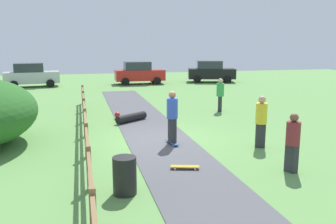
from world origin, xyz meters
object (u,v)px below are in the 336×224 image
(skater_riding, at_px, (172,115))
(skater_fallen, at_px, (130,117))
(parked_car_black, at_px, (211,71))
(bystander_maroon, at_px, (293,140))
(trash_bin, at_px, (125,176))
(parked_car_red, at_px, (139,73))
(parked_car_silver, at_px, (31,75))
(bystander_yellow, at_px, (261,119))
(bystander_green, at_px, (220,93))
(skateboard_loose, at_px, (185,167))

(skater_riding, xyz_separation_m, skater_fallen, (-0.90, 4.09, -0.87))
(parked_car_black, bearing_deg, bystander_maroon, -105.07)
(trash_bin, bearing_deg, skater_fallen, 81.18)
(parked_car_red, bearing_deg, parked_car_silver, -179.96)
(parked_car_silver, bearing_deg, bystander_yellow, -64.17)
(parked_car_red, bearing_deg, trash_bin, -100.15)
(trash_bin, xyz_separation_m, bystander_maroon, (4.63, 0.37, 0.45))
(bystander_green, relative_size, bystander_yellow, 0.97)
(trash_bin, relative_size, bystander_green, 0.52)
(skateboard_loose, relative_size, bystander_maroon, 0.50)
(bystander_yellow, height_order, bystander_maroon, bystander_yellow)
(bystander_yellow, bearing_deg, skater_fallen, 126.18)
(skater_riding, height_order, bystander_yellow, skater_riding)
(parked_car_silver, bearing_deg, bystander_green, -51.57)
(bystander_yellow, xyz_separation_m, bystander_maroon, (-0.31, -2.36, -0.08))
(bystander_maroon, bearing_deg, bystander_yellow, 82.40)
(skater_riding, bearing_deg, parked_car_silver, 109.84)
(trash_bin, bearing_deg, bystander_green, 56.43)
(parked_car_black, bearing_deg, trash_bin, -115.11)
(parked_car_red, xyz_separation_m, parked_car_black, (6.58, 0.01, 0.00))
(skateboard_loose, bearing_deg, bystander_green, 61.90)
(skateboard_loose, height_order, bystander_yellow, bystander_yellow)
(bystander_yellow, bearing_deg, skater_riding, 160.30)
(bystander_green, height_order, parked_car_red, parked_car_red)
(trash_bin, xyz_separation_m, bystander_yellow, (4.94, 2.73, 0.53))
(skater_riding, bearing_deg, bystander_maroon, -53.29)
(parked_car_red, bearing_deg, skater_riding, -95.87)
(skater_riding, height_order, parked_car_black, parked_car_black)
(skater_fallen, relative_size, skateboard_loose, 1.85)
(skateboard_loose, height_order, bystander_green, bystander_green)
(parked_car_red, bearing_deg, parked_car_black, 0.11)
(bystander_green, distance_m, parked_car_silver, 17.34)
(bystander_green, bearing_deg, parked_car_black, 71.33)
(skater_fallen, distance_m, parked_car_silver, 16.04)
(bystander_maroon, bearing_deg, trash_bin, -175.43)
(bystander_maroon, bearing_deg, parked_car_red, 91.44)
(trash_bin, relative_size, bystander_yellow, 0.51)
(skater_fallen, relative_size, parked_car_silver, 0.35)
(bystander_yellow, xyz_separation_m, parked_car_black, (5.71, 20.00, -0.02))
(skater_riding, relative_size, skateboard_loose, 2.27)
(trash_bin, bearing_deg, skater_riding, 60.50)
(skateboard_loose, bearing_deg, parked_car_red, 84.08)
(skater_fallen, distance_m, parked_car_red, 15.18)
(skater_fallen, distance_m, bystander_yellow, 6.37)
(parked_car_black, bearing_deg, parked_car_red, -179.89)
(parked_car_black, bearing_deg, bystander_green, -108.67)
(bystander_green, bearing_deg, parked_car_silver, 128.43)
(bystander_maroon, bearing_deg, skater_fallen, 114.60)
(skater_riding, relative_size, bystander_yellow, 1.06)
(bystander_maroon, bearing_deg, bystander_green, 80.77)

